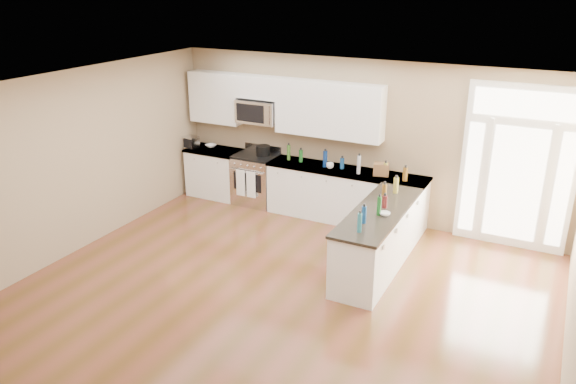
# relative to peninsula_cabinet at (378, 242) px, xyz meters

# --- Properties ---
(ground) EXTENTS (8.00, 8.00, 0.00)m
(ground) POSITION_rel_peninsula_cabinet_xyz_m (-0.93, -2.24, -0.43)
(ground) COLOR brown
(room_shell) EXTENTS (8.00, 8.00, 8.00)m
(room_shell) POSITION_rel_peninsula_cabinet_xyz_m (-0.93, -2.24, 1.27)
(room_shell) COLOR #9A8361
(room_shell) RESTS_ON ground
(back_cabinet_left) EXTENTS (1.10, 0.66, 0.94)m
(back_cabinet_left) POSITION_rel_peninsula_cabinet_xyz_m (-3.80, 1.45, 0.00)
(back_cabinet_left) COLOR white
(back_cabinet_left) RESTS_ON ground
(back_cabinet_right) EXTENTS (2.85, 0.66, 0.94)m
(back_cabinet_right) POSITION_rel_peninsula_cabinet_xyz_m (-1.08, 1.45, 0.00)
(back_cabinet_right) COLOR white
(back_cabinet_right) RESTS_ON ground
(peninsula_cabinet) EXTENTS (0.69, 2.32, 0.94)m
(peninsula_cabinet) POSITION_rel_peninsula_cabinet_xyz_m (0.00, 0.00, 0.00)
(peninsula_cabinet) COLOR white
(peninsula_cabinet) RESTS_ON ground
(upper_cabinet_left) EXTENTS (1.04, 0.33, 0.95)m
(upper_cabinet_left) POSITION_rel_peninsula_cabinet_xyz_m (-3.81, 1.59, 1.49)
(upper_cabinet_left) COLOR white
(upper_cabinet_left) RESTS_ON room_shell
(upper_cabinet_right) EXTENTS (1.94, 0.33, 0.95)m
(upper_cabinet_right) POSITION_rel_peninsula_cabinet_xyz_m (-1.50, 1.59, 1.49)
(upper_cabinet_right) COLOR white
(upper_cabinet_right) RESTS_ON room_shell
(upper_cabinet_short) EXTENTS (0.82, 0.33, 0.40)m
(upper_cabinet_short) POSITION_rel_peninsula_cabinet_xyz_m (-2.88, 1.59, 1.77)
(upper_cabinet_short) COLOR white
(upper_cabinet_short) RESTS_ON room_shell
(microwave) EXTENTS (0.78, 0.41, 0.42)m
(microwave) POSITION_rel_peninsula_cabinet_xyz_m (-2.88, 1.56, 1.33)
(microwave) COLOR silver
(microwave) RESTS_ON room_shell
(entry_door) EXTENTS (1.70, 0.10, 2.60)m
(entry_door) POSITION_rel_peninsula_cabinet_xyz_m (1.62, 1.71, 0.87)
(entry_door) COLOR white
(entry_door) RESTS_ON ground
(kitchen_range) EXTENTS (0.78, 0.69, 1.08)m
(kitchen_range) POSITION_rel_peninsula_cabinet_xyz_m (-2.89, 1.45, 0.04)
(kitchen_range) COLOR silver
(kitchen_range) RESTS_ON ground
(stockpot) EXTENTS (0.29, 0.29, 0.20)m
(stockpot) POSITION_rel_peninsula_cabinet_xyz_m (-2.76, 1.51, 0.62)
(stockpot) COLOR black
(stockpot) RESTS_ON kitchen_range
(toaster_oven) EXTENTS (0.30, 0.25, 0.23)m
(toaster_oven) POSITION_rel_peninsula_cabinet_xyz_m (-4.27, 1.34, 0.62)
(toaster_oven) COLOR silver
(toaster_oven) RESTS_ON back_cabinet_left
(cardboard_box) EXTENTS (0.29, 0.24, 0.21)m
(cardboard_box) POSITION_rel_peninsula_cabinet_xyz_m (-0.46, 1.46, 0.61)
(cardboard_box) COLOR brown
(cardboard_box) RESTS_ON back_cabinet_right
(bowl_left) EXTENTS (0.27, 0.27, 0.05)m
(bowl_left) POSITION_rel_peninsula_cabinet_xyz_m (-3.96, 1.55, 0.53)
(bowl_left) COLOR white
(bowl_left) RESTS_ON back_cabinet_left
(bowl_peninsula) EXTENTS (0.20, 0.20, 0.05)m
(bowl_peninsula) POSITION_rel_peninsula_cabinet_xyz_m (0.13, -0.17, 0.53)
(bowl_peninsula) COLOR white
(bowl_peninsula) RESTS_ON peninsula_cabinet
(cup_counter) EXTENTS (0.13, 0.13, 0.10)m
(cup_counter) POSITION_rel_peninsula_cabinet_xyz_m (-1.36, 1.40, 0.56)
(cup_counter) COLOR white
(cup_counter) RESTS_ON back_cabinet_right
(counter_bottles) EXTENTS (2.33, 2.41, 0.31)m
(counter_bottles) POSITION_rel_peninsula_cabinet_xyz_m (-0.62, 0.82, 0.63)
(counter_bottles) COLOR #19591E
(counter_bottles) RESTS_ON back_cabinet_right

